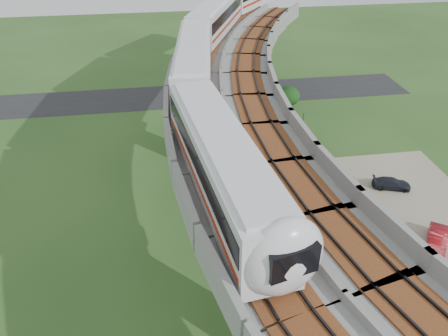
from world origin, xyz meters
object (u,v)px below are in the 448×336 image
Objects in this scene: car_white at (390,297)px; car_dark at (392,183)px; car_red at (437,240)px; metro_train at (227,39)px.

car_white is 0.90× the size of car_dark.
car_dark is at bearing 122.56° from car_red.
car_white is at bearing 169.59° from car_dark.
metro_train reaches higher than car_red.
car_red is at bearing 22.97° from car_white.
metro_train is 15.10× the size of car_red.
metro_train is 25.23m from car_red.
car_white is 0.81× the size of car_red.
metro_train reaches higher than car_dark.
car_dark is (0.28, 8.15, -0.13)m from car_red.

